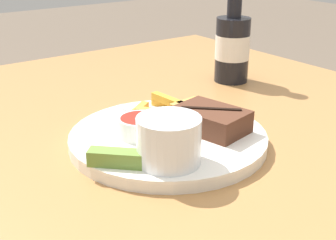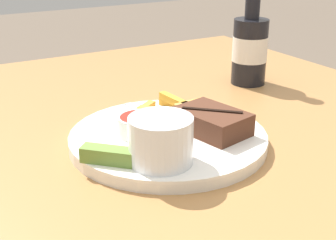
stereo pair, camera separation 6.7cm
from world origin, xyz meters
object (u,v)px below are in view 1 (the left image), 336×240
at_px(coleslaw_cup, 169,138).
at_px(beer_bottle, 232,45).
at_px(dipping_sauce_cup, 140,126).
at_px(fork_utensil, 140,116).
at_px(dinner_plate, 168,138).
at_px(pickle_spear, 119,158).
at_px(steak_portion, 211,120).

distance_m(coleslaw_cup, beer_bottle, 0.43).
distance_m(coleslaw_cup, dipping_sauce_cup, 0.09).
height_order(coleslaw_cup, beer_bottle, beer_bottle).
xyz_separation_m(coleslaw_cup, fork_utensil, (-0.15, 0.06, -0.03)).
bearing_deg(dinner_plate, pickle_spear, -67.17).
bearing_deg(coleslaw_cup, dinner_plate, 144.35).
xyz_separation_m(pickle_spear, fork_utensil, (-0.12, 0.11, -0.01)).
bearing_deg(fork_utensil, coleslaw_cup, -19.26).
xyz_separation_m(dipping_sauce_cup, beer_bottle, (-0.16, 0.33, 0.04)).
xyz_separation_m(steak_portion, coleslaw_cup, (0.05, -0.11, 0.02)).
relative_size(steak_portion, pickle_spear, 1.62).
xyz_separation_m(dipping_sauce_cup, fork_utensil, (-0.06, 0.04, -0.01)).
relative_size(coleslaw_cup, pickle_spear, 1.15).
height_order(dipping_sauce_cup, beer_bottle, beer_bottle).
height_order(steak_portion, dipping_sauce_cup, steak_portion).
height_order(pickle_spear, fork_utensil, pickle_spear).
height_order(dinner_plate, coleslaw_cup, coleslaw_cup).
xyz_separation_m(dinner_plate, steak_portion, (0.03, 0.06, 0.03)).
relative_size(steak_portion, coleslaw_cup, 1.41).
distance_m(dinner_plate, dipping_sauce_cup, 0.05).
relative_size(dinner_plate, pickle_spear, 4.04).
bearing_deg(coleslaw_cup, beer_bottle, 125.97).
bearing_deg(beer_bottle, pickle_spear, -61.11).
xyz_separation_m(steak_portion, beer_bottle, (-0.20, 0.23, 0.04)).
bearing_deg(fork_utensil, dipping_sauce_cup, -32.30).
xyz_separation_m(dinner_plate, coleslaw_cup, (0.08, -0.05, 0.04)).
distance_m(dipping_sauce_cup, pickle_spear, 0.09).
height_order(coleslaw_cup, fork_utensil, coleslaw_cup).
relative_size(coleslaw_cup, dipping_sauce_cup, 1.29).
relative_size(coleslaw_cup, fork_utensil, 0.61).
relative_size(dipping_sauce_cup, pickle_spear, 0.90).
relative_size(dinner_plate, steak_portion, 2.49).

